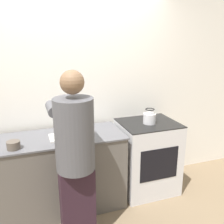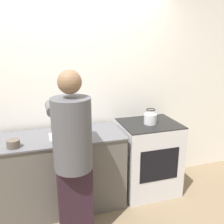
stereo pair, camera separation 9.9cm
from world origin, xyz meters
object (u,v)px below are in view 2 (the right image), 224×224
(kettle, at_px, (150,118))
(oven, at_px, (148,157))
(bowl_prep, at_px, (13,144))
(person, at_px, (73,155))
(knife, at_px, (65,136))
(cutting_board, at_px, (66,136))

(kettle, bearing_deg, oven, 76.08)
(kettle, xyz_separation_m, bowl_prep, (-1.57, -0.16, -0.07))
(oven, height_order, person, person)
(oven, bearing_deg, person, -151.34)
(knife, relative_size, bowl_prep, 1.44)
(person, height_order, bowl_prep, person)
(kettle, bearing_deg, cutting_board, -178.25)
(kettle, bearing_deg, knife, -176.74)
(bowl_prep, bearing_deg, oven, 6.94)
(oven, relative_size, bowl_prep, 7.24)
(oven, height_order, cutting_board, oven)
(person, distance_m, knife, 0.48)
(person, relative_size, cutting_board, 4.66)
(oven, distance_m, knife, 1.15)
(oven, relative_size, kettle, 5.01)
(cutting_board, xyz_separation_m, bowl_prep, (-0.54, -0.13, 0.03))
(oven, distance_m, kettle, 0.55)
(oven, xyz_separation_m, cutting_board, (-1.04, -0.06, 0.44))
(person, bearing_deg, bowl_prep, 144.56)
(knife, bearing_deg, cutting_board, 55.71)
(knife, xyz_separation_m, kettle, (1.04, 0.06, 0.09))
(bowl_prep, bearing_deg, person, -35.44)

